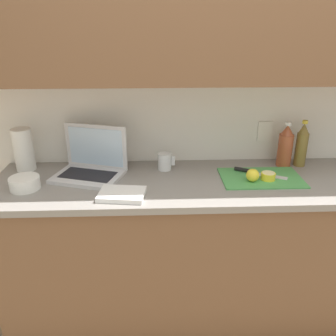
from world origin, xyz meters
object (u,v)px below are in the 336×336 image
object	(u,v)px
measuring_cup	(165,162)
paper_towel_roll	(24,149)
laptop	(91,164)
bottle_green_soda	(302,145)
bottle_oil_tall	(285,146)
bowl_white	(25,183)
knife	(251,172)
lemon_whole_beside	(253,175)
cutting_board	(261,178)
lemon_half_cut	(268,176)

from	to	relation	value
measuring_cup	paper_towel_roll	size ratio (longest dim) A/B	0.41
laptop	bottle_green_soda	bearing A→B (deg)	21.91
bottle_oil_tall	paper_towel_roll	bearing A→B (deg)	179.96
measuring_cup	paper_towel_roll	world-z (taller)	paper_towel_roll
bottle_oil_tall	bowl_white	size ratio (longest dim) A/B	1.74
laptop	paper_towel_roll	size ratio (longest dim) A/B	1.74
knife	bottle_green_soda	world-z (taller)	bottle_green_soda
lemon_whole_beside	bottle_oil_tall	bearing A→B (deg)	43.28
cutting_board	laptop	bearing A→B (deg)	174.53
lemon_whole_beside	bowl_white	world-z (taller)	lemon_whole_beside
lemon_whole_beside	measuring_cup	size ratio (longest dim) A/B	0.70
bottle_oil_tall	paper_towel_roll	distance (m)	1.49
lemon_whole_beside	paper_towel_roll	size ratio (longest dim) A/B	0.28
bottle_oil_tall	paper_towel_roll	size ratio (longest dim) A/B	1.09
bottle_green_soda	bowl_white	world-z (taller)	bottle_green_soda
bottle_oil_tall	bottle_green_soda	bearing A→B (deg)	0.00
knife	bottle_oil_tall	xyz separation A→B (m)	(0.22, 0.12, 0.10)
lemon_half_cut	knife	bearing A→B (deg)	127.38
cutting_board	bottle_oil_tall	xyz separation A→B (m)	(0.18, 0.18, 0.12)
cutting_board	bowl_white	distance (m)	1.23
lemon_whole_beside	bottle_oil_tall	size ratio (longest dim) A/B	0.26
cutting_board	bottle_green_soda	world-z (taller)	bottle_green_soda
bowl_white	cutting_board	bearing A→B (deg)	3.50
knife	measuring_cup	size ratio (longest dim) A/B	2.77
cutting_board	bottle_green_soda	bearing A→B (deg)	33.13
lemon_half_cut	paper_towel_roll	world-z (taller)	paper_towel_roll
laptop	lemon_whole_beside	distance (m)	0.87
lemon_whole_beside	measuring_cup	bearing A→B (deg)	156.73
laptop	cutting_board	bearing A→B (deg)	12.04
bottle_green_soda	measuring_cup	bearing A→B (deg)	-177.57
bottle_green_soda	paper_towel_roll	world-z (taller)	bottle_green_soda
laptop	lemon_whole_beside	xyz separation A→B (m)	(0.86, -0.14, -0.02)
lemon_half_cut	bowl_white	world-z (taller)	bowl_white
laptop	paper_towel_roll	xyz separation A→B (m)	(-0.39, 0.09, 0.06)
bottle_oil_tall	bowl_white	world-z (taller)	bottle_oil_tall
lemon_half_cut	lemon_whole_beside	bearing A→B (deg)	-168.50
bowl_white	paper_towel_roll	distance (m)	0.28
measuring_cup	bowl_white	distance (m)	0.75
laptop	bottle_green_soda	distance (m)	1.20
lemon_half_cut	lemon_whole_beside	size ratio (longest dim) A/B	1.10
cutting_board	lemon_whole_beside	distance (m)	0.09
lemon_whole_beside	bottle_green_soda	world-z (taller)	bottle_green_soda
lemon_half_cut	bottle_green_soda	xyz separation A→B (m)	(0.25, 0.21, 0.10)
knife	bottle_green_soda	distance (m)	0.36
lemon_whole_beside	measuring_cup	distance (m)	0.49
cutting_board	knife	size ratio (longest dim) A/B	1.59
bowl_white	bottle_oil_tall	bearing A→B (deg)	10.25
lemon_half_cut	measuring_cup	xyz separation A→B (m)	(-0.54, 0.18, 0.02)
cutting_board	lemon_whole_beside	bearing A→B (deg)	-141.72
cutting_board	bottle_green_soda	xyz separation A→B (m)	(0.28, 0.18, 0.12)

